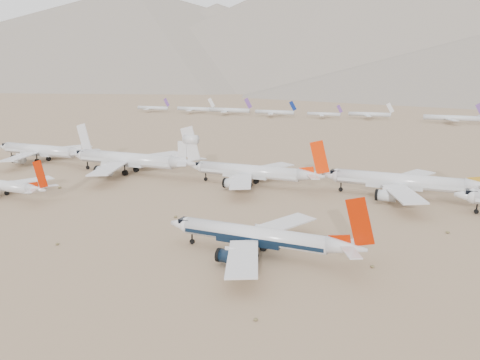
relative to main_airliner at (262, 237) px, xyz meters
The scene contains 10 objects.
ground 4.74m from the main_airliner, 131.80° to the left, with size 7000.00×7000.00×0.00m, color #8C6F51.
main_airliner is the anchor object (origin of this frame).
second_airliner 95.23m from the main_airliner, behind, with size 37.94×37.09×13.45m.
row2_gold_tail 68.47m from the main_airliner, 69.78° to the left, with size 51.97×50.83×18.50m.
row2_orange_tail 65.47m from the main_airliner, 113.89° to the left, with size 49.50×48.43×17.66m.
row2_white_trijet 97.51m from the main_airliner, 142.87° to the left, with size 57.34×56.04×20.32m.
row2_white_twin 145.15m from the main_airliner, 154.02° to the left, with size 51.81×50.69×18.51m.
distant_storage_row 332.27m from the main_airliner, 94.91° to the left, with size 509.89×57.15×14.65m.
mountain_range 1661.46m from the main_airliner, 87.61° to the left, with size 7354.00×3024.00×470.00m.
desert_scrub 39.37m from the main_airliner, 144.19° to the right, with size 206.06×121.67×0.63m.
Camera 1 is at (36.22, -90.64, 38.34)m, focal length 35.00 mm.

